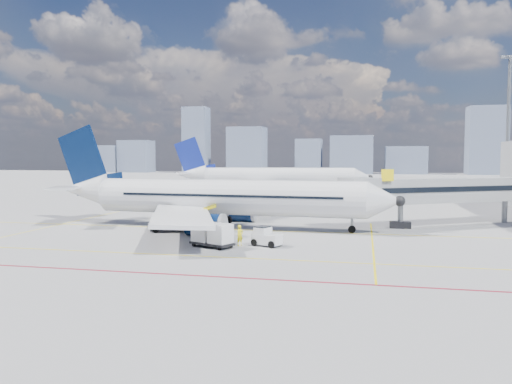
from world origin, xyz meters
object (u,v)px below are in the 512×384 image
ramp_worker (240,235)px  baggage_tug (266,237)px  second_aircraft (271,178)px  belt_loader (176,225)px  cargo_dolly (212,234)px  main_aircraft (213,198)px

ramp_worker → baggage_tug: bearing=-45.7°
second_aircraft → ramp_worker: (9.18, -63.00, -2.34)m
baggage_tug → belt_loader: (-10.45, 6.12, -0.09)m
baggage_tug → cargo_dolly: 4.55m
main_aircraft → belt_loader: bearing=-125.1°
main_aircraft → second_aircraft: bearing=97.3°
main_aircraft → ramp_worker: bearing=-58.1°
belt_loader → baggage_tug: bearing=-46.2°
second_aircraft → cargo_dolly: bearing=-91.6°
cargo_dolly → ramp_worker: cargo_dolly is taller
ramp_worker → belt_loader: bearing=88.3°
baggage_tug → ramp_worker: size_ratio=1.55×
cargo_dolly → belt_loader: belt_loader is taller
belt_loader → ramp_worker: (8.27, -6.43, 0.18)m
second_aircraft → belt_loader: second_aircraft is taller
second_aircraft → belt_loader: bearing=-97.0°
cargo_dolly → ramp_worker: bearing=54.8°
cargo_dolly → ramp_worker: size_ratio=2.30×
second_aircraft → ramp_worker: bearing=-89.6°
ramp_worker → second_aircraft: bearing=44.5°
baggage_tug → second_aircraft: bearing=123.4°
belt_loader → cargo_dolly: bearing=-66.9°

